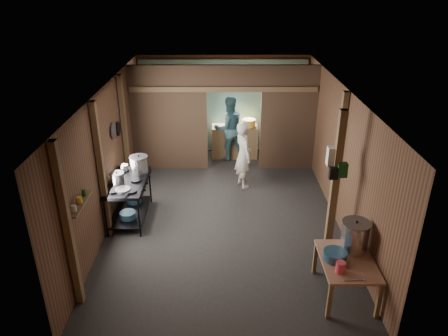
{
  "coord_description": "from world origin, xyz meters",
  "views": [
    {
      "loc": [
        -0.03,
        -7.56,
        4.51
      ],
      "look_at": [
        0.0,
        -0.2,
        1.1
      ],
      "focal_mm": 33.78,
      "sensor_mm": 36.0,
      "label": 1
    }
  ],
  "objects_px": {
    "gas_range": "(129,200)",
    "cook": "(243,155)",
    "stock_pot": "(355,237)",
    "yellow_tub": "(249,123)",
    "pink_bucket": "(340,267)",
    "stove_pot_large": "(139,165)",
    "prep_table": "(345,277)"
  },
  "relations": [
    {
      "from": "gas_range",
      "to": "cook",
      "type": "relative_size",
      "value": 0.93
    },
    {
      "from": "stock_pot",
      "to": "yellow_tub",
      "type": "xyz_separation_m",
      "value": [
        -1.32,
        5.14,
        0.08
      ]
    },
    {
      "from": "stock_pot",
      "to": "cook",
      "type": "height_order",
      "value": "cook"
    },
    {
      "from": "stock_pot",
      "to": "yellow_tub",
      "type": "height_order",
      "value": "stock_pot"
    },
    {
      "from": "pink_bucket",
      "to": "cook",
      "type": "bearing_deg",
      "value": 106.97
    },
    {
      "from": "stock_pot",
      "to": "pink_bucket",
      "type": "bearing_deg",
      "value": -122.06
    },
    {
      "from": "stock_pot",
      "to": "yellow_tub",
      "type": "relative_size",
      "value": 1.46
    },
    {
      "from": "cook",
      "to": "stock_pot",
      "type": "bearing_deg",
      "value": -176.76
    },
    {
      "from": "stove_pot_large",
      "to": "cook",
      "type": "relative_size",
      "value": 0.24
    },
    {
      "from": "gas_range",
      "to": "prep_table",
      "type": "xyz_separation_m",
      "value": [
        3.71,
        -2.22,
        -0.1
      ]
    },
    {
      "from": "prep_table",
      "to": "pink_bucket",
      "type": "xyz_separation_m",
      "value": [
        -0.19,
        -0.27,
        0.4
      ]
    },
    {
      "from": "prep_table",
      "to": "yellow_tub",
      "type": "relative_size",
      "value": 3.1
    },
    {
      "from": "pink_bucket",
      "to": "yellow_tub",
      "type": "bearing_deg",
      "value": 99.75
    },
    {
      "from": "stock_pot",
      "to": "yellow_tub",
      "type": "bearing_deg",
      "value": 104.34
    },
    {
      "from": "gas_range",
      "to": "prep_table",
      "type": "relative_size",
      "value": 1.33
    },
    {
      "from": "stove_pot_large",
      "to": "pink_bucket",
      "type": "height_order",
      "value": "stove_pot_large"
    },
    {
      "from": "stove_pot_large",
      "to": "stock_pot",
      "type": "relative_size",
      "value": 0.72
    },
    {
      "from": "gas_range",
      "to": "stove_pot_large",
      "type": "relative_size",
      "value": 3.92
    },
    {
      "from": "prep_table",
      "to": "stock_pot",
      "type": "height_order",
      "value": "stock_pot"
    },
    {
      "from": "gas_range",
      "to": "cook",
      "type": "xyz_separation_m",
      "value": [
        2.32,
        1.44,
        0.35
      ]
    },
    {
      "from": "pink_bucket",
      "to": "yellow_tub",
      "type": "distance_m",
      "value": 5.77
    },
    {
      "from": "cook",
      "to": "pink_bucket",
      "type": "bearing_deg",
      "value": 175.81
    },
    {
      "from": "stove_pot_large",
      "to": "cook",
      "type": "xyz_separation_m",
      "value": [
        2.15,
        1.03,
        -0.23
      ]
    },
    {
      "from": "cook",
      "to": "yellow_tub",
      "type": "bearing_deg",
      "value": -28.45
    },
    {
      "from": "prep_table",
      "to": "cook",
      "type": "xyz_separation_m",
      "value": [
        -1.39,
        3.66,
        0.45
      ]
    },
    {
      "from": "prep_table",
      "to": "pink_bucket",
      "type": "relative_size",
      "value": 6.5
    },
    {
      "from": "stove_pot_large",
      "to": "pink_bucket",
      "type": "relative_size",
      "value": 2.21
    },
    {
      "from": "stock_pot",
      "to": "yellow_tub",
      "type": "distance_m",
      "value": 5.31
    },
    {
      "from": "stock_pot",
      "to": "cook",
      "type": "xyz_separation_m",
      "value": [
        -1.54,
        3.39,
        -0.1
      ]
    },
    {
      "from": "cook",
      "to": "stove_pot_large",
      "type": "bearing_deg",
      "value": 94.31
    },
    {
      "from": "gas_range",
      "to": "yellow_tub",
      "type": "distance_m",
      "value": 4.11
    },
    {
      "from": "pink_bucket",
      "to": "yellow_tub",
      "type": "height_order",
      "value": "yellow_tub"
    }
  ]
}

